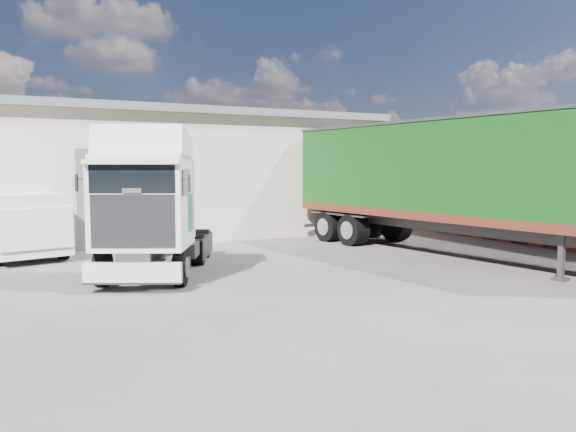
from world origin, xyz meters
name	(u,v)px	position (x,y,z in m)	size (l,w,h in m)	color
ground	(315,298)	(0.00, 0.00, 0.00)	(120.00, 120.00, 0.00)	#282620
warehouse	(11,174)	(-6.00, 16.00, 2.66)	(30.60, 12.60, 5.42)	beige
brick_boundary_wall	(487,209)	(11.50, 6.00, 1.25)	(0.35, 26.00, 2.50)	maroon
tractor_unit	(151,215)	(-2.78, 3.97, 1.68)	(4.56, 6.21, 3.98)	black
box_trailer	(453,174)	(7.09, 3.30, 2.74)	(4.65, 13.79, 4.50)	#2D2D30
panel_van	(17,223)	(-5.92, 9.59, 1.10)	(3.24, 5.55, 2.13)	black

